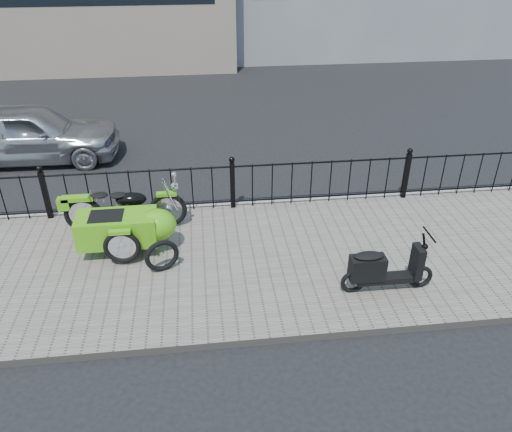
{
  "coord_description": "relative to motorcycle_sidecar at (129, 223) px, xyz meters",
  "views": [
    {
      "loc": [
        -0.57,
        -7.34,
        4.97
      ],
      "look_at": [
        0.29,
        -0.1,
        0.7
      ],
      "focal_mm": 35.0,
      "sensor_mm": 36.0,
      "label": 1
    }
  ],
  "objects": [
    {
      "name": "curb",
      "position": [
        1.85,
        1.35,
        -0.53
      ],
      "size": [
        30.0,
        0.1,
        0.12
      ],
      "primitive_type": "cube",
      "color": "gray",
      "rests_on": "ground"
    },
    {
      "name": "sidewalk",
      "position": [
        1.85,
        -0.59,
        -0.53
      ],
      "size": [
        30.0,
        3.8,
        0.12
      ],
      "primitive_type": "cube",
      "color": "#665F56",
      "rests_on": "ground"
    },
    {
      "name": "spare_tire",
      "position": [
        0.56,
        -0.76,
        -0.19
      ],
      "size": [
        0.56,
        0.27,
        0.56
      ],
      "primitive_type": "torus",
      "rotation": [
        1.57,
        0.0,
        0.35
      ],
      "color": "black",
      "rests_on": "sidewalk"
    },
    {
      "name": "ground",
      "position": [
        1.85,
        -0.09,
        -0.59
      ],
      "size": [
        120.0,
        120.0,
        0.0
      ],
      "primitive_type": "plane",
      "color": "black",
      "rests_on": "ground"
    },
    {
      "name": "sedan_car",
      "position": [
        -2.7,
        4.33,
        0.1
      ],
      "size": [
        4.08,
        1.71,
        1.38
      ],
      "primitive_type": "imported",
      "rotation": [
        0.0,
        0.0,
        1.55
      ],
      "color": "#A9ABB0",
      "rests_on": "ground"
    },
    {
      "name": "iron_fence",
      "position": [
        1.85,
        1.21,
        -0.01
      ],
      "size": [
        14.11,
        0.11,
        1.08
      ],
      "color": "black",
      "rests_on": "sidewalk"
    },
    {
      "name": "motorcycle_sidecar",
      "position": [
        0.0,
        0.0,
        0.0
      ],
      "size": [
        2.28,
        1.48,
        0.98
      ],
      "color": "black",
      "rests_on": "sidewalk"
    },
    {
      "name": "scooter",
      "position": [
        3.87,
        -1.66,
        -0.09
      ],
      "size": [
        1.44,
        0.42,
        0.98
      ],
      "color": "black",
      "rests_on": "sidewalk"
    }
  ]
}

